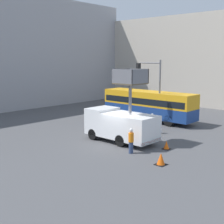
% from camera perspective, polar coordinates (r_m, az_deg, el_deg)
% --- Properties ---
extents(ground_plane, '(120.00, 120.00, 0.00)m').
position_cam_1_polar(ground_plane, '(24.53, 1.04, -5.93)').
color(ground_plane, '#4C4C4F').
extents(building_backdrop_side, '(10.00, 28.00, 12.69)m').
position_cam_1_polar(building_backdrop_side, '(49.48, 16.54, 9.03)').
color(building_backdrop_side, '#BCB2A3').
rests_on(building_backdrop_side, ground_plane).
extents(utility_truck, '(2.49, 6.05, 5.86)m').
position_cam_1_polar(utility_truck, '(24.98, 1.62, -2.08)').
color(utility_truck, white).
rests_on(utility_truck, ground_plane).
extents(city_bus, '(2.54, 10.68, 3.16)m').
position_cam_1_polar(city_bus, '(33.85, 6.69, 1.59)').
color(city_bus, navy).
rests_on(city_bus, ground_plane).
extents(traffic_light_pole, '(2.97, 2.71, 6.51)m').
position_cam_1_polar(traffic_light_pole, '(31.24, 7.44, 5.45)').
color(traffic_light_pole, slate).
rests_on(traffic_light_pole, ground_plane).
extents(road_worker_near_truck, '(0.38, 0.38, 1.82)m').
position_cam_1_polar(road_worker_near_truck, '(22.10, 3.50, -5.28)').
color(road_worker_near_truck, navy).
rests_on(road_worker_near_truck, ground_plane).
extents(road_worker_directing, '(0.38, 0.38, 1.82)m').
position_cam_1_polar(road_worker_directing, '(28.04, 7.35, -2.10)').
color(road_worker_directing, navy).
rests_on(road_worker_directing, ground_plane).
extents(traffic_cone_near_truck, '(0.54, 0.54, 0.61)m').
position_cam_1_polar(traffic_cone_near_truck, '(23.56, 9.92, -6.03)').
color(traffic_cone_near_truck, black).
rests_on(traffic_cone_near_truck, ground_plane).
extents(traffic_cone_mid_road, '(0.68, 0.68, 0.77)m').
position_cam_1_polar(traffic_cone_mid_road, '(20.12, 8.93, -8.52)').
color(traffic_cone_mid_road, black).
rests_on(traffic_cone_mid_road, ground_plane).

